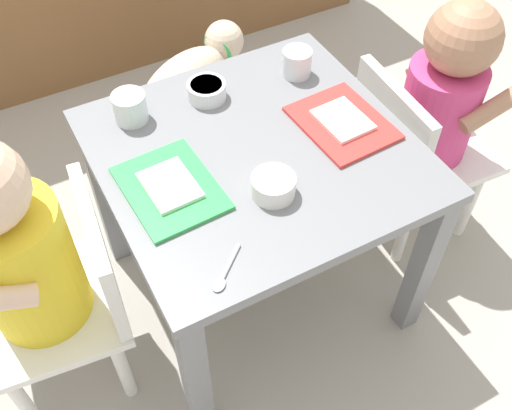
{
  "coord_description": "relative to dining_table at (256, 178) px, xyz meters",
  "views": [
    {
      "loc": [
        -0.39,
        -0.73,
        1.28
      ],
      "look_at": [
        0.0,
        0.0,
        0.31
      ],
      "focal_mm": 41.99,
      "sensor_mm": 36.0,
      "label": 1
    }
  ],
  "objects": [
    {
      "name": "water_cup_left",
      "position": [
        0.19,
        0.17,
        0.11
      ],
      "size": [
        0.06,
        0.06,
        0.06
      ],
      "color": "white",
      "rests_on": "dining_table"
    },
    {
      "name": "dog",
      "position": [
        0.11,
        0.6,
        -0.2
      ],
      "size": [
        0.42,
        0.29,
        0.29
      ],
      "color": "beige",
      "rests_on": "ground"
    },
    {
      "name": "ground_plane",
      "position": [
        0.0,
        0.0,
        -0.39
      ],
      "size": [
        7.0,
        7.0,
        0.0
      ],
      "primitive_type": "plane",
      "color": "#9E998E"
    },
    {
      "name": "food_tray_left",
      "position": [
        -0.19,
        -0.02,
        0.09
      ],
      "size": [
        0.17,
        0.21,
        0.02
      ],
      "color": "green",
      "rests_on": "dining_table"
    },
    {
      "name": "cereal_bowl_right_side",
      "position": [
        -0.02,
        0.19,
        0.1
      ],
      "size": [
        0.08,
        0.08,
        0.04
      ],
      "color": "white",
      "rests_on": "dining_table"
    },
    {
      "name": "veggie_bowl_far",
      "position": [
        -0.03,
        -0.11,
        0.1
      ],
      "size": [
        0.08,
        0.08,
        0.04
      ],
      "color": "white",
      "rests_on": "dining_table"
    },
    {
      "name": "food_tray_right",
      "position": [
        0.19,
        -0.02,
        0.09
      ],
      "size": [
        0.17,
        0.21,
        0.02
      ],
      "color": "red",
      "rests_on": "dining_table"
    },
    {
      "name": "dining_table",
      "position": [
        0.0,
        0.0,
        0.0
      ],
      "size": [
        0.59,
        0.58,
        0.47
      ],
      "color": "slate",
      "rests_on": "ground"
    },
    {
      "name": "water_cup_right",
      "position": [
        -0.18,
        0.2,
        0.11
      ],
      "size": [
        0.07,
        0.07,
        0.06
      ],
      "color": "white",
      "rests_on": "dining_table"
    },
    {
      "name": "seated_child_left",
      "position": [
        -0.46,
        -0.01,
        0.04
      ],
      "size": [
        0.31,
        0.31,
        0.69
      ],
      "color": "white",
      "rests_on": "ground"
    },
    {
      "name": "seated_child_right",
      "position": [
        0.46,
        -0.01,
        0.02
      ],
      "size": [
        0.29,
        0.29,
        0.65
      ],
      "color": "white",
      "rests_on": "ground"
    },
    {
      "name": "spoon_by_left_tray",
      "position": [
        -0.18,
        -0.23,
        0.08
      ],
      "size": [
        0.08,
        0.08,
        0.01
      ],
      "color": "silver",
      "rests_on": "dining_table"
    }
  ]
}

